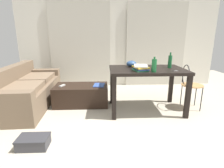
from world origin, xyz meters
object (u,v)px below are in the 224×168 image
Objects in this scene: scissors at (174,71)px; bottle_near at (170,61)px; shoebox at (34,142)px; coffee_table at (82,95)px; craft_table at (147,74)px; wire_chair at (189,82)px; couch at (27,90)px; bottle_far at (154,65)px; book_stack at (141,68)px; bowl at (131,64)px; magazine at (99,85)px; tv_remote_primary at (62,86)px.

bottle_near is at bearing 84.38° from scissors.
coffee_table is at bearing 73.40° from shoebox.
wire_chair is (0.81, 0.05, -0.15)m from craft_table.
bottle_near reaches higher than couch.
wire_chair is 2.25× the size of shoebox.
bottle_far is 2.22× the size of scissors.
couch is at bearing 173.49° from bottle_near.
scissors is at bearing -6.27° from book_stack.
coffee_table is 0.80× the size of craft_table.
bottle_near reaches higher than bowl.
bottle_near is 0.52m from bottle_far.
scissors is (-0.42, -0.30, 0.26)m from wire_chair.
couch is 3.11m from wire_chair.
book_stack is (-0.19, 0.12, -0.06)m from bottle_far.
book_stack reaches higher than couch.
bottle_near is 1.40m from magazine.
book_stack is at bearing 173.73° from scissors.
shoebox is at bearing -151.24° from bottle_near.
bottle_far is at bearing -137.14° from bottle_near.
bowl reaches higher than scissors.
bottle_near is (1.63, -0.30, 0.70)m from coffee_table.
wire_chair is 2.73m from shoebox.
tv_remote_primary is 0.39× the size of shoebox.
couch is at bearing 179.33° from coffee_table.
scissors is at bearing 22.43° from shoebox.
bottle_far reaches higher than craft_table.
wire_chair reaches higher than tv_remote_primary.
wire_chair is at bearing 24.91° from bottle_far.
bottle_near reaches higher than book_stack.
wire_chair is 2.60× the size of book_stack.
bottle_far is 0.23m from book_stack.
bowl is at bearing 42.82° from shoebox.
tv_remote_primary is (-0.36, -0.04, 0.21)m from coffee_table.
bottle_near is at bearing -6.51° from couch.
craft_table is at bearing 95.44° from bottle_far.
scissors is at bearing -19.09° from magazine.
couch reaches higher than coffee_table.
bottle_far is at bearing -16.02° from couch.
bottle_far is at bearing -84.56° from craft_table.
scissors reaches higher than craft_table.
book_stack is at bearing -129.34° from craft_table.
bowl is at bearing -7.96° from coffee_table.
bottle_far is 1.20m from magazine.
craft_table is (1.21, -0.34, 0.48)m from coffee_table.
bottle_near is at bearing 16.94° from tv_remote_primary.
couch is at bearing 175.85° from bowl.
bottle_near is 1.47× the size of bowl.
shoebox is at bearing -155.22° from bottle_far.
wire_chair is at bearing 13.80° from book_stack.
bottle_far is 1.78m from tv_remote_primary.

